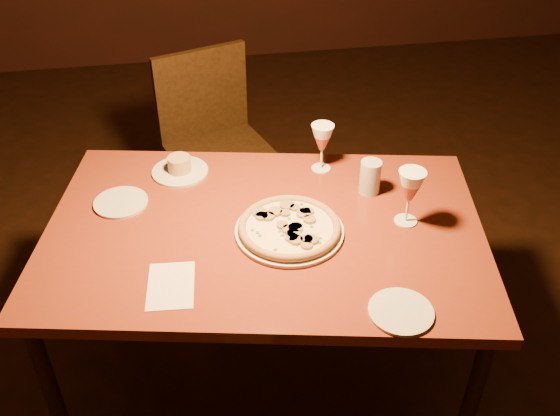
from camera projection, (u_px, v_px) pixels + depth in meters
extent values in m
plane|color=black|center=(333.00, 407.00, 2.47)|extent=(7.00, 7.00, 0.00)
cube|color=maroon|center=(264.00, 232.00, 2.13)|extent=(1.64, 1.23, 0.04)
cylinder|color=black|center=(55.00, 400.00, 2.05)|extent=(0.05, 0.05, 0.75)
cylinder|color=black|center=(115.00, 240.00, 2.71)|extent=(0.05, 0.05, 0.75)
cylinder|color=black|center=(468.00, 411.00, 2.02)|extent=(0.05, 0.05, 0.75)
cylinder|color=black|center=(428.00, 246.00, 2.68)|extent=(0.05, 0.05, 0.75)
cube|color=black|center=(223.00, 157.00, 3.02)|extent=(0.59, 0.59, 0.04)
cube|color=black|center=(202.00, 93.00, 3.03)|extent=(0.45, 0.18, 0.44)
cylinder|color=black|center=(206.00, 232.00, 2.97)|extent=(0.04, 0.04, 0.48)
cylinder|color=black|center=(177.00, 191.00, 3.24)|extent=(0.04, 0.04, 0.48)
cylinder|color=black|center=(276.00, 209.00, 3.12)|extent=(0.04, 0.04, 0.48)
cylinder|color=black|center=(243.00, 172.00, 3.38)|extent=(0.04, 0.04, 0.48)
cylinder|color=silver|center=(289.00, 231.00, 2.09)|extent=(0.37, 0.37, 0.01)
cylinder|color=#F7E4AA|center=(289.00, 228.00, 2.08)|extent=(0.33, 0.33, 0.01)
torus|color=tan|center=(289.00, 227.00, 2.07)|extent=(0.34, 0.34, 0.03)
cylinder|color=silver|center=(180.00, 171.00, 2.38)|extent=(0.21, 0.21, 0.01)
cylinder|color=tan|center=(179.00, 164.00, 2.36)|extent=(0.09, 0.09, 0.06)
cylinder|color=#ACB5BC|center=(370.00, 177.00, 2.24)|extent=(0.08, 0.08, 0.13)
cylinder|color=silver|center=(121.00, 202.00, 2.22)|extent=(0.19, 0.19, 0.01)
cylinder|color=silver|center=(401.00, 312.00, 1.79)|extent=(0.19, 0.19, 0.01)
cube|color=white|center=(171.00, 285.00, 1.88)|extent=(0.16, 0.22, 0.00)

